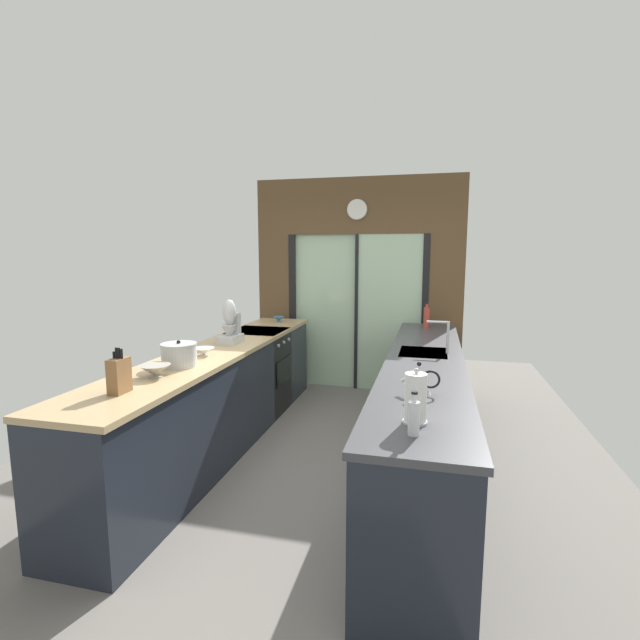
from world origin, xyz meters
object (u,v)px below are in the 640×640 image
at_px(oven_range, 259,371).
at_px(paper_towel_roll, 415,399).
at_px(mixing_bowl_near, 155,371).
at_px(soap_bottle_near, 414,417).
at_px(mixing_bowl_mid, 204,351).
at_px(stock_pot, 179,355).
at_px(mixing_bowl_far, 279,319).
at_px(knife_block, 119,375).
at_px(stand_mixer, 230,327).
at_px(soap_bottle_far, 427,317).
at_px(kettle, 419,380).

bearing_deg(oven_range, paper_towel_roll, -53.40).
distance_m(mixing_bowl_near, soap_bottle_near, 1.88).
distance_m(mixing_bowl_mid, paper_towel_roll, 2.12).
bearing_deg(stock_pot, mixing_bowl_far, 90.00).
height_order(mixing_bowl_far, paper_towel_roll, paper_towel_roll).
relative_size(knife_block, soap_bottle_near, 1.32).
xyz_separation_m(stand_mixer, soap_bottle_far, (1.78, 1.38, -0.04)).
xyz_separation_m(mixing_bowl_far, kettle, (1.78, -2.57, 0.05)).
relative_size(oven_range, paper_towel_roll, 3.21).
bearing_deg(soap_bottle_near, mixing_bowl_near, 161.06).
distance_m(mixing_bowl_far, soap_bottle_near, 3.68).
bearing_deg(knife_block, mixing_bowl_far, 90.00).
bearing_deg(soap_bottle_far, knife_block, -120.90).
xyz_separation_m(mixing_bowl_near, mixing_bowl_far, (0.00, 2.61, -0.01)).
height_order(mixing_bowl_far, stock_pot, stock_pot).
distance_m(knife_block, paper_towel_roll, 1.78).
bearing_deg(mixing_bowl_near, oven_range, 90.54).
bearing_deg(soap_bottle_near, stand_mixer, 134.12).
bearing_deg(paper_towel_roll, soap_bottle_far, 90.00).
height_order(stock_pot, paper_towel_roll, paper_towel_roll).
bearing_deg(soap_bottle_far, mixing_bowl_near, -124.36).
bearing_deg(paper_towel_roll, mixing_bowl_far, 120.17).
bearing_deg(knife_block, stock_pot, 90.00).
distance_m(mixing_bowl_far, paper_towel_roll, 3.54).
xyz_separation_m(mixing_bowl_near, stock_pot, (0.00, 0.31, 0.04)).
bearing_deg(soap_bottle_near, stock_pot, 152.53).
height_order(oven_range, mixing_bowl_mid, mixing_bowl_mid).
relative_size(stock_pot, soap_bottle_far, 0.93).
height_order(knife_block, soap_bottle_near, knife_block).
distance_m(mixing_bowl_far, stock_pot, 2.30).
relative_size(kettle, soap_bottle_far, 0.82).
relative_size(mixing_bowl_mid, mixing_bowl_far, 1.24).
relative_size(mixing_bowl_near, stand_mixer, 0.51).
height_order(oven_range, soap_bottle_far, soap_bottle_far).
distance_m(mixing_bowl_mid, kettle, 1.90).
bearing_deg(stand_mixer, soap_bottle_near, -45.88).
height_order(mixing_bowl_mid, paper_towel_roll, paper_towel_roll).
xyz_separation_m(mixing_bowl_far, stock_pot, (-0.00, -2.30, 0.05)).
bearing_deg(kettle, paper_towel_roll, -90.26).
relative_size(mixing_bowl_far, stand_mixer, 0.34).
relative_size(stand_mixer, soap_bottle_near, 1.96).
bearing_deg(stock_pot, oven_range, 90.64).
bearing_deg(kettle, oven_range, 133.07).
height_order(oven_range, stand_mixer, stand_mixer).
xyz_separation_m(oven_range, mixing_bowl_far, (0.02, 0.64, 0.50)).
height_order(stand_mixer, paper_towel_roll, stand_mixer).
bearing_deg(kettle, stand_mixer, 146.52).
distance_m(mixing_bowl_mid, stand_mixer, 0.54).
height_order(mixing_bowl_mid, mixing_bowl_far, mixing_bowl_far).
bearing_deg(stock_pot, soap_bottle_far, 52.13).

